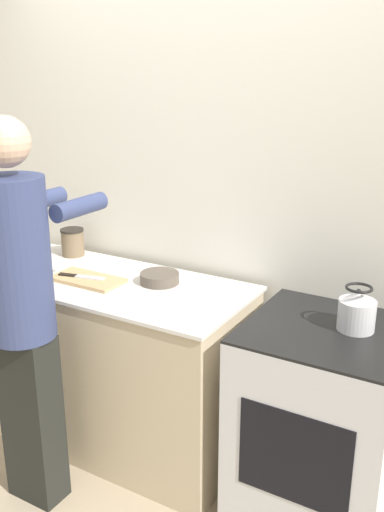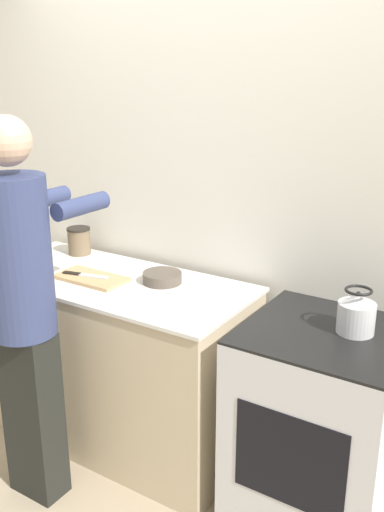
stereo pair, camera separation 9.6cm
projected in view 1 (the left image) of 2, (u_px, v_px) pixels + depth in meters
The scene contains 11 objects.
ground_plane at pixel (137, 494), 2.76m from camera, with size 12.00×12.00×0.00m, color tan.
wall_back at pixel (211, 203), 2.94m from camera, with size 8.00×0.05×2.60m.
counter at pixel (112, 361), 3.05m from camera, with size 1.47×0.66×0.93m.
oven at pixel (319, 424), 2.51m from camera, with size 0.66×0.65×0.93m.
person at pixel (23, 304), 2.47m from camera, with size 0.33×0.57×1.79m.
cutting_board at pixel (87, 279), 2.90m from camera, with size 0.37×0.19×0.02m.
knife at pixel (80, 276), 2.90m from camera, with size 0.25×0.09×0.01m.
kettle at pixel (357, 312), 2.33m from camera, with size 0.15×0.15×0.19m.
bowl_prep at pixel (160, 278), 2.87m from camera, with size 0.20×0.20×0.05m.
canister_jar at pixel (73, 242), 3.27m from camera, with size 0.13×0.13×0.16m.
book_stack at pixel (14, 262), 3.07m from camera, with size 0.18×0.28×0.07m.
Camera 1 is at (1.37, -1.82, 1.96)m, focal length 40.00 mm.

